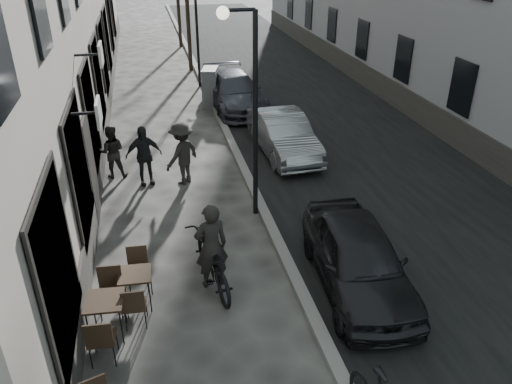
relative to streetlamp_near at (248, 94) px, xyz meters
name	(u,v)px	position (x,y,z in m)	size (l,w,h in m)	color
road	(291,93)	(4.02, 10.00, -3.16)	(7.30, 60.00, 0.00)	black
kerb	(210,97)	(0.37, 10.00, -3.10)	(0.25, 60.00, 0.12)	slate
streetlamp_near	(248,94)	(0.00, 0.00, 0.00)	(0.90, 0.28, 5.09)	black
streetlamp_far	(192,15)	(0.00, 12.00, 0.00)	(0.90, 0.28, 5.09)	black
bistro_set_b	(106,314)	(-3.35, -3.71, -2.67)	(0.71, 1.65, 0.96)	black
bistro_set_c	(136,286)	(-2.83, -2.98, -2.71)	(0.64, 1.52, 0.88)	black
utility_cabinet	(210,88)	(0.27, 8.94, -2.38)	(0.57, 1.04, 1.57)	#5C5C5E
bicycle	(212,261)	(-1.32, -2.67, -2.59)	(0.76, 2.18, 1.14)	black
cyclist_rider	(211,246)	(-1.32, -2.67, -2.22)	(0.68, 0.45, 1.87)	black
pedestrian_near	(112,152)	(-3.43, 3.02, -2.38)	(0.76, 0.59, 1.57)	#282522
pedestrian_mid	(182,154)	(-1.47, 2.15, -2.25)	(1.18, 0.68, 1.82)	black
pedestrian_far	(144,155)	(-2.53, 2.32, -2.28)	(1.03, 0.43, 1.75)	black
car_near	(358,258)	(1.54, -3.34, -2.47)	(1.62, 4.03, 1.37)	black
car_mid	(283,134)	(1.88, 3.55, -2.49)	(1.41, 4.05, 1.33)	#93979C
car_far	(234,92)	(1.17, 8.47, -2.47)	(1.94, 4.78, 1.39)	#373942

